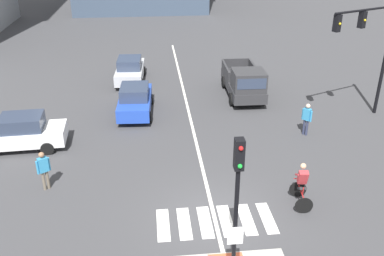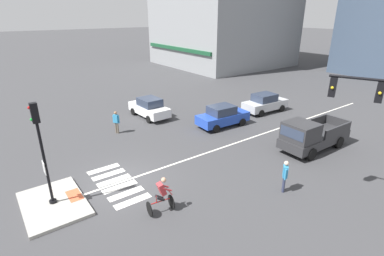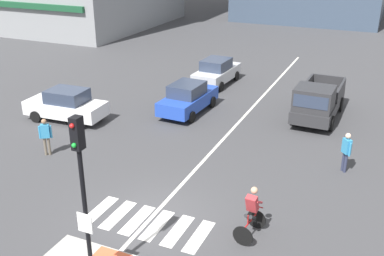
# 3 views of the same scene
# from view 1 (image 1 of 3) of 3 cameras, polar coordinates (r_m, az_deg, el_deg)

# --- Properties ---
(ground_plane) EXTENTS (300.00, 300.00, 0.00)m
(ground_plane) POSITION_cam_1_polar(r_m,az_deg,el_deg) (15.77, 3.05, -11.80)
(ground_plane) COLOR #3D3D3F
(signal_pole) EXTENTS (0.44, 0.38, 4.73)m
(signal_pole) POSITION_cam_1_polar(r_m,az_deg,el_deg) (11.37, 5.99, -9.97)
(signal_pole) COLOR black
(signal_pole) RESTS_ON traffic_island
(crosswalk_stripe_a) EXTENTS (0.44, 1.80, 0.01)m
(crosswalk_stripe_a) POSITION_cam_1_polar(r_m,az_deg,el_deg) (15.42, -3.88, -12.80)
(crosswalk_stripe_a) COLOR silver
(crosswalk_stripe_a) RESTS_ON ground
(crosswalk_stripe_b) EXTENTS (0.44, 1.80, 0.01)m
(crosswalk_stripe_b) POSITION_cam_1_polar(r_m,az_deg,el_deg) (15.45, -1.03, -12.64)
(crosswalk_stripe_b) COLOR silver
(crosswalk_stripe_b) RESTS_ON ground
(crosswalk_stripe_c) EXTENTS (0.44, 1.80, 0.01)m
(crosswalk_stripe_c) POSITION_cam_1_polar(r_m,az_deg,el_deg) (15.52, 1.79, -12.46)
(crosswalk_stripe_c) COLOR silver
(crosswalk_stripe_c) RESTS_ON ground
(crosswalk_stripe_d) EXTENTS (0.44, 1.80, 0.01)m
(crosswalk_stripe_d) POSITION_cam_1_polar(r_m,az_deg,el_deg) (15.62, 4.59, -12.25)
(crosswalk_stripe_d) COLOR silver
(crosswalk_stripe_d) RESTS_ON ground
(crosswalk_stripe_e) EXTENTS (0.44, 1.80, 0.01)m
(crosswalk_stripe_e) POSITION_cam_1_polar(r_m,az_deg,el_deg) (15.76, 7.33, -12.01)
(crosswalk_stripe_e) COLOR silver
(crosswalk_stripe_e) RESTS_ON ground
(crosswalk_stripe_f) EXTENTS (0.44, 1.80, 0.01)m
(crosswalk_stripe_f) POSITION_cam_1_polar(r_m,az_deg,el_deg) (15.93, 10.02, -11.76)
(crosswalk_stripe_f) COLOR silver
(crosswalk_stripe_f) RESTS_ON ground
(lane_centre_line) EXTENTS (0.14, 28.00, 0.01)m
(lane_centre_line) POSITION_cam_1_polar(r_m,az_deg,el_deg) (24.39, -0.55, 2.63)
(lane_centre_line) COLOR silver
(lane_centre_line) RESTS_ON ground
(traffic_light_mast) EXTENTS (3.93, 1.84, 6.09)m
(traffic_light_mast) POSITION_cam_1_polar(r_m,az_deg,el_deg) (23.67, 22.88, 10.66)
(traffic_light_mast) COLOR black
(traffic_light_mast) RESTS_ON ground
(car_silver_westbound_distant) EXTENTS (2.02, 4.19, 1.64)m
(car_silver_westbound_distant) POSITION_cam_1_polar(r_m,az_deg,el_deg) (28.71, -8.30, 7.71)
(car_silver_westbound_distant) COLOR silver
(car_silver_westbound_distant) RESTS_ON ground
(car_blue_westbound_far) EXTENTS (2.01, 4.18, 1.64)m
(car_blue_westbound_far) POSITION_cam_1_polar(r_m,az_deg,el_deg) (23.67, -7.64, 3.76)
(car_blue_westbound_far) COLOR #2347B7
(car_blue_westbound_far) RESTS_ON ground
(car_white_cross_left) EXTENTS (4.18, 2.00, 1.64)m
(car_white_cross_left) POSITION_cam_1_polar(r_m,az_deg,el_deg) (21.32, -21.94, -0.56)
(car_white_cross_left) COLOR white
(car_white_cross_left) RESTS_ON ground
(pickup_truck_charcoal_eastbound_far) EXTENTS (2.15, 5.14, 2.08)m
(pickup_truck_charcoal_eastbound_far) POSITION_cam_1_polar(r_m,az_deg,el_deg) (25.74, 7.02, 6.03)
(pickup_truck_charcoal_eastbound_far) COLOR #2D2D30
(pickup_truck_charcoal_eastbound_far) RESTS_ON ground
(cyclist) EXTENTS (0.78, 1.16, 1.68)m
(cyclist) POSITION_cam_1_polar(r_m,az_deg,el_deg) (16.42, 14.52, -7.29)
(cyclist) COLOR black
(cyclist) RESTS_ON ground
(pedestrian_at_curb_left) EXTENTS (0.48, 0.38, 1.67)m
(pedestrian_at_curb_left) POSITION_cam_1_polar(r_m,az_deg,el_deg) (17.66, -19.26, -5.05)
(pedestrian_at_curb_left) COLOR #6B6051
(pedestrian_at_curb_left) RESTS_ON ground
(pedestrian_waiting_far_side) EXTENTS (0.40, 0.44, 1.67)m
(pedestrian_waiting_far_side) POSITION_cam_1_polar(r_m,az_deg,el_deg) (21.71, 15.12, 1.46)
(pedestrian_waiting_far_side) COLOR #2D334C
(pedestrian_waiting_far_side) RESTS_ON ground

